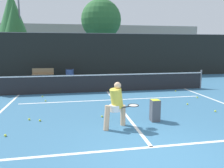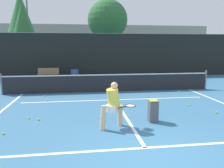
% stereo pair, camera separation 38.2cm
% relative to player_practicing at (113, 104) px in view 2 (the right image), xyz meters
% --- Properties ---
extents(ground_plane, '(100.00, 100.00, 0.00)m').
position_rel_player_practicing_xyz_m(ground_plane, '(0.58, -1.97, -0.73)').
color(ground_plane, teal).
extents(court_baseline_near, '(11.00, 0.10, 0.01)m').
position_rel_player_practicing_xyz_m(court_baseline_near, '(0.58, -1.46, -0.73)').
color(court_baseline_near, white).
rests_on(court_baseline_near, ground).
extents(court_service_line, '(8.25, 0.10, 0.01)m').
position_rel_player_practicing_xyz_m(court_service_line, '(0.58, 3.37, -0.73)').
color(court_service_line, white).
rests_on(court_service_line, ground).
extents(court_center_mark, '(0.10, 6.70, 0.01)m').
position_rel_player_practicing_xyz_m(court_center_mark, '(0.58, 1.88, -0.73)').
color(court_center_mark, white).
rests_on(court_center_mark, ground).
extents(net, '(11.09, 0.09, 1.07)m').
position_rel_player_practicing_xyz_m(net, '(0.58, 5.23, -0.22)').
color(net, slate).
rests_on(net, ground).
extents(fence_back, '(24.00, 0.06, 3.43)m').
position_rel_player_practicing_xyz_m(fence_back, '(0.58, 11.06, 0.98)').
color(fence_back, black).
rests_on(fence_back, ground).
extents(player_practicing, '(1.20, 0.51, 1.38)m').
position_rel_player_practicing_xyz_m(player_practicing, '(0.00, 0.00, 0.00)').
color(player_practicing, '#DBAD84').
rests_on(player_practicing, ground).
extents(tennis_ball_scattered_1, '(0.07, 0.07, 0.07)m').
position_rel_player_practicing_xyz_m(tennis_ball_scattered_1, '(4.53, 3.01, -0.70)').
color(tennis_ball_scattered_1, '#D1E033').
rests_on(tennis_ball_scattered_1, ground).
extents(tennis_ball_scattered_2, '(0.07, 0.07, 0.07)m').
position_rel_player_practicing_xyz_m(tennis_ball_scattered_2, '(4.21, 4.58, -0.70)').
color(tennis_ball_scattered_2, '#D1E033').
rests_on(tennis_ball_scattered_2, ground).
extents(tennis_ball_scattered_3, '(0.07, 0.07, 0.07)m').
position_rel_player_practicing_xyz_m(tennis_ball_scattered_3, '(-2.70, 4.51, -0.70)').
color(tennis_ball_scattered_3, '#D1E033').
rests_on(tennis_ball_scattered_3, ground).
extents(tennis_ball_scattered_4, '(0.07, 0.07, 0.07)m').
position_rel_player_practicing_xyz_m(tennis_ball_scattered_4, '(-0.29, 1.00, -0.70)').
color(tennis_ball_scattered_4, '#D1E033').
rests_on(tennis_ball_scattered_4, ground).
extents(tennis_ball_scattered_5, '(0.07, 0.07, 0.07)m').
position_rel_player_practicing_xyz_m(tennis_ball_scattered_5, '(-2.70, 1.13, -0.70)').
color(tennis_ball_scattered_5, '#D1E033').
rests_on(tennis_ball_scattered_5, ground).
extents(tennis_ball_scattered_6, '(0.07, 0.07, 0.07)m').
position_rel_player_practicing_xyz_m(tennis_ball_scattered_6, '(-2.46, 3.62, -0.70)').
color(tennis_ball_scattered_6, '#D1E033').
rests_on(tennis_ball_scattered_6, ground).
extents(tennis_ball_scattered_7, '(0.07, 0.07, 0.07)m').
position_rel_player_practicing_xyz_m(tennis_ball_scattered_7, '(3.94, 0.85, -0.70)').
color(tennis_ball_scattered_7, '#D1E033').
rests_on(tennis_ball_scattered_7, ground).
extents(tennis_ball_scattered_8, '(0.07, 0.07, 0.07)m').
position_rel_player_practicing_xyz_m(tennis_ball_scattered_8, '(-3.09, -0.14, -0.70)').
color(tennis_ball_scattered_8, '#D1E033').
rests_on(tennis_ball_scattered_8, ground).
extents(tennis_ball_scattered_9, '(0.07, 0.07, 0.07)m').
position_rel_player_practicing_xyz_m(tennis_ball_scattered_9, '(-2.34, 0.95, -0.70)').
color(tennis_ball_scattered_9, '#D1E033').
rests_on(tennis_ball_scattered_9, ground).
extents(tennis_ball_scattered_10, '(0.07, 0.07, 0.07)m').
position_rel_player_practicing_xyz_m(tennis_ball_scattered_10, '(3.43, 1.96, -0.70)').
color(tennis_ball_scattered_10, '#D1E033').
rests_on(tennis_ball_scattered_10, ground).
extents(ball_hopper, '(0.28, 0.28, 0.71)m').
position_rel_player_practicing_xyz_m(ball_hopper, '(1.35, 0.32, -0.36)').
color(ball_hopper, '#4C4C51').
rests_on(ball_hopper, ground).
extents(courtside_bench, '(1.50, 0.39, 0.86)m').
position_rel_player_practicing_xyz_m(courtside_bench, '(-3.32, 10.03, -0.27)').
color(courtside_bench, olive).
rests_on(courtside_bench, ground).
extents(trash_bin, '(0.61, 0.61, 0.80)m').
position_rel_player_practicing_xyz_m(trash_bin, '(-1.44, 10.15, -0.33)').
color(trash_bin, '#384C7F').
rests_on(trash_bin, ground).
extents(parked_car, '(1.66, 3.94, 1.34)m').
position_rel_player_practicing_xyz_m(parked_car, '(-3.33, 14.11, -0.17)').
color(parked_car, maroon).
rests_on(parked_car, ground).
extents(floodlight_mast, '(1.10, 0.24, 8.77)m').
position_rel_player_practicing_xyz_m(floodlight_mast, '(-6.24, 17.59, 4.82)').
color(floodlight_mast, slate).
rests_on(floodlight_mast, ground).
extents(tree_west, '(4.03, 4.03, 7.09)m').
position_rel_player_practicing_xyz_m(tree_west, '(1.78, 16.47, 4.33)').
color(tree_west, brown).
rests_on(tree_west, ground).
extents(tree_mid, '(2.51, 2.51, 6.69)m').
position_rel_player_practicing_xyz_m(tree_mid, '(-6.69, 17.41, 3.98)').
color(tree_mid, brown).
rests_on(tree_mid, ground).
extents(tree_east, '(3.12, 3.12, 8.33)m').
position_rel_player_practicing_xyz_m(tree_east, '(-7.42, 19.65, 5.14)').
color(tree_east, brown).
rests_on(tree_east, ground).
extents(building_far, '(36.00, 2.40, 5.56)m').
position_rel_player_practicing_xyz_m(building_far, '(0.58, 27.76, 2.05)').
color(building_far, gray).
rests_on(building_far, ground).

